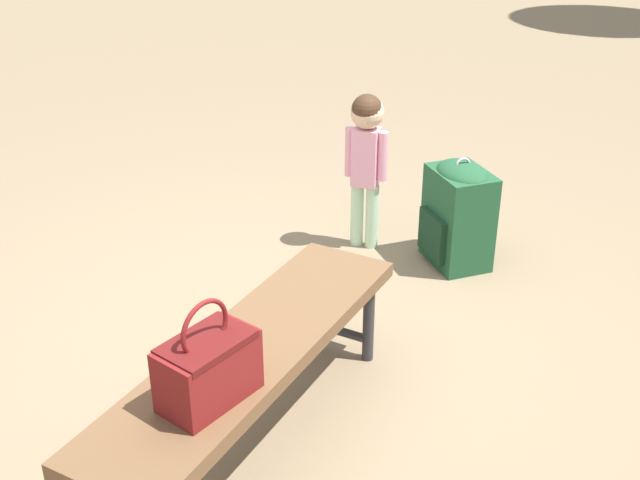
{
  "coord_description": "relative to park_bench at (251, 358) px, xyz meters",
  "views": [
    {
      "loc": [
        -2.75,
        -1.25,
        2.07
      ],
      "look_at": [
        0.2,
        -0.07,
        0.45
      ],
      "focal_mm": 44.59,
      "sensor_mm": 36.0,
      "label": 1
    }
  ],
  "objects": [
    {
      "name": "ground_plane",
      "position": [
        0.65,
        0.15,
        -0.39
      ],
      "size": [
        40.0,
        40.0,
        0.0
      ],
      "primitive_type": "plane",
      "color": "#7F6B51",
      "rests_on": "ground"
    },
    {
      "name": "park_bench",
      "position": [
        0.0,
        0.0,
        0.0
      ],
      "size": [
        1.64,
        0.59,
        0.45
      ],
      "color": "brown",
      "rests_on": "ground"
    },
    {
      "name": "handbag",
      "position": [
        -0.32,
        -0.01,
        0.18
      ],
      "size": [
        0.36,
        0.26,
        0.37
      ],
      "color": "maroon",
      "rests_on": "park_bench"
    },
    {
      "name": "child_standing",
      "position": [
        1.71,
        0.15,
        0.19
      ],
      "size": [
        0.18,
        0.24,
        0.88
      ],
      "color": "#B2D8B2",
      "rests_on": "ground"
    },
    {
      "name": "backpack_large",
      "position": [
        1.71,
        -0.37,
        -0.09
      ],
      "size": [
        0.44,
        0.43,
        0.6
      ],
      "color": "#1E4C2D",
      "rests_on": "ground"
    }
  ]
}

